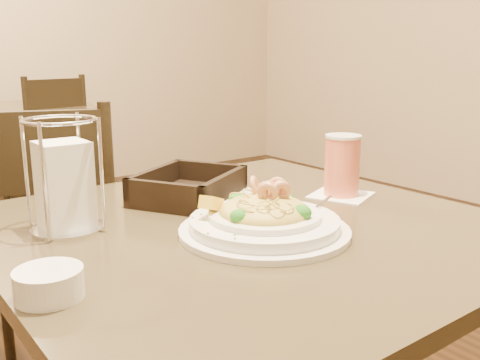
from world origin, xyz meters
TOP-DOWN VIEW (x-y plane):
  - main_table at (0.00, 0.00)m, footprint 0.90×0.90m
  - background_table at (0.26, 2.60)m, footprint 1.03×1.03m
  - dining_chair_near at (-0.13, 0.80)m, footprint 0.54×0.54m
  - dining_chair_far at (0.42, 2.49)m, footprint 0.49×0.49m
  - pasta_bowl at (-0.01, -0.07)m, footprint 0.33×0.30m
  - drink_glass at (0.29, 0.03)m, footprint 0.16×0.16m
  - bread_basket at (0.00, 0.21)m, footprint 0.29×0.27m
  - napkin_caddy at (-0.28, 0.16)m, footprint 0.13×0.13m
  - side_plate at (0.07, 0.19)m, footprint 0.17×0.17m
  - butter_ramekin at (-0.40, -0.09)m, footprint 0.10×0.10m

SIDE VIEW (x-z plane):
  - dining_chair_near at x=-0.13m, z-range 0.03..0.96m
  - dining_chair_far at x=0.42m, z-range 0.03..0.96m
  - main_table at x=0.00m, z-range 0.14..0.88m
  - background_table at x=0.26m, z-range 0.14..0.88m
  - side_plate at x=0.07m, z-range 0.74..0.75m
  - butter_ramekin at x=-0.40m, z-range 0.74..0.78m
  - bread_basket at x=0.00m, z-range 0.74..0.80m
  - pasta_bowl at x=-0.01m, z-range 0.72..0.82m
  - drink_glass at x=0.29m, z-range 0.74..0.88m
  - napkin_caddy at x=-0.28m, z-range 0.73..0.94m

